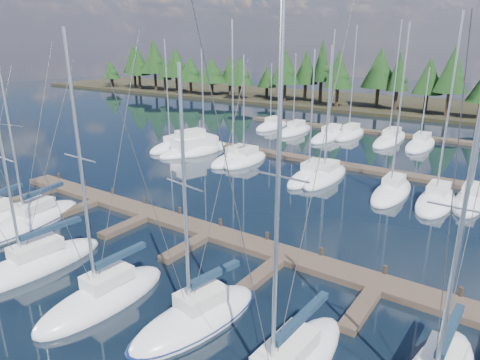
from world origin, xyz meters
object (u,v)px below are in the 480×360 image
Objects in this scene: main_dock at (206,236)px; front_sailboat_4 at (197,318)px; front_sailboat_1 at (31,221)px; front_sailboat_3 at (104,297)px; front_sailboat_2 at (31,266)px; motor_yacht_left at (194,149)px.

front_sailboat_4 is at bearing -53.92° from main_dock.
front_sailboat_3 is at bearing -15.06° from front_sailboat_1.
front_sailboat_1 is (-12.48, -5.71, 0.08)m from main_dock.
front_sailboat_4 is at bearing 15.92° from front_sailboat_3.
front_sailboat_2 is 29.55m from motor_yacht_left.
front_sailboat_2 is at bearing -171.15° from front_sailboat_4.
motor_yacht_left is (-10.68, 27.56, 0.24)m from front_sailboat_2.
motor_yacht_left is at bearing 130.82° from front_sailboat_4.
front_sailboat_4 is at bearing -6.28° from front_sailboat_1.
front_sailboat_3 is (0.42, -9.19, 0.10)m from main_dock.
front_sailboat_2 reaches higher than motor_yacht_left.
front_sailboat_2 reaches higher than main_dock.
front_sailboat_2 is (-5.96, -9.51, 0.08)m from main_dock.
front_sailboat_3 reaches higher than front_sailboat_4.
front_sailboat_3 is at bearing -87.38° from main_dock.
front_sailboat_4 is at bearing 8.85° from front_sailboat_2.
front_sailboat_2 is 0.98× the size of front_sailboat_4.
main_dock is 24.55m from motor_yacht_left.
main_dock is 13.73m from front_sailboat_1.
front_sailboat_1 is 0.96× the size of front_sailboat_3.
main_dock is at bearing -47.34° from motor_yacht_left.
front_sailboat_1 is 1.08× the size of front_sailboat_2.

